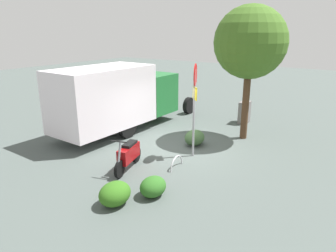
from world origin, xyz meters
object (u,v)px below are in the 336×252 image
object	(u,v)px
box_truck_near	(119,96)
street_tree	(250,43)
motorcycle	(129,154)
bike_rack_hoop	(176,168)
stop_sign	(195,96)
utility_cabinet	(244,112)

from	to	relation	value
box_truck_near	street_tree	size ratio (longest dim) A/B	1.49
motorcycle	bike_rack_hoop	distance (m)	1.67
stop_sign	bike_rack_hoop	world-z (taller)	stop_sign
box_truck_near	motorcycle	size ratio (longest dim) A/B	4.54
motorcycle	bike_rack_hoop	size ratio (longest dim) A/B	2.08
stop_sign	street_tree	size ratio (longest dim) A/B	0.62
motorcycle	street_tree	xyz separation A→B (m)	(-5.08, 1.99, 3.41)
stop_sign	utility_cabinet	world-z (taller)	stop_sign
box_truck_near	utility_cabinet	xyz separation A→B (m)	(-4.35, 4.23, -1.09)
motorcycle	street_tree	world-z (taller)	street_tree
utility_cabinet	stop_sign	bearing A→B (deg)	0.22
utility_cabinet	box_truck_near	bearing A→B (deg)	-44.20
motorcycle	utility_cabinet	world-z (taller)	motorcycle
box_truck_near	bike_rack_hoop	bearing A→B (deg)	-112.49
street_tree	motorcycle	bearing A→B (deg)	-21.36
stop_sign	utility_cabinet	bearing A→B (deg)	-179.78
bike_rack_hoop	street_tree	bearing A→B (deg)	169.82
street_tree	utility_cabinet	distance (m)	4.11
utility_cabinet	bike_rack_hoop	xyz separation A→B (m)	(6.27, 0.07, -0.54)
box_truck_near	motorcycle	world-z (taller)	box_truck_near
utility_cabinet	bike_rack_hoop	world-z (taller)	utility_cabinet
street_tree	stop_sign	bearing A→B (deg)	-15.16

